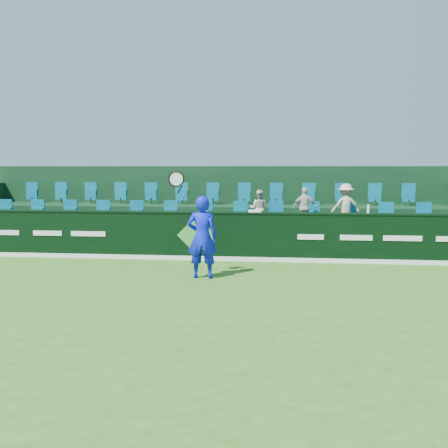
# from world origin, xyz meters

# --- Properties ---
(ground) EXTENTS (60.00, 60.00, 0.00)m
(ground) POSITION_xyz_m (0.00, 0.00, 0.00)
(ground) COLOR #2D6818
(ground) RESTS_ON ground
(sponsor_hoarding) EXTENTS (16.00, 0.25, 1.35)m
(sponsor_hoarding) POSITION_xyz_m (0.00, 4.00, 0.67)
(sponsor_hoarding) COLOR black
(sponsor_hoarding) RESTS_ON ground
(stand_tier_front) EXTENTS (16.00, 2.00, 0.80)m
(stand_tier_front) POSITION_xyz_m (0.00, 5.10, 0.40)
(stand_tier_front) COLOR black
(stand_tier_front) RESTS_ON ground
(stand_tier_back) EXTENTS (16.00, 1.80, 1.30)m
(stand_tier_back) POSITION_xyz_m (0.00, 7.00, 0.65)
(stand_tier_back) COLOR black
(stand_tier_back) RESTS_ON ground
(stand_rear) EXTENTS (16.00, 4.10, 2.60)m
(stand_rear) POSITION_xyz_m (0.00, 7.44, 1.22)
(stand_rear) COLOR black
(stand_rear) RESTS_ON ground
(seat_row_front) EXTENTS (13.50, 0.50, 0.60)m
(seat_row_front) POSITION_xyz_m (0.00, 5.50, 1.10)
(seat_row_front) COLOR #075F82
(seat_row_front) RESTS_ON stand_tier_front
(seat_row_back) EXTENTS (13.50, 0.50, 0.60)m
(seat_row_back) POSITION_xyz_m (0.00, 7.30, 1.60)
(seat_row_back) COLOR #075F82
(seat_row_back) RESTS_ON stand_tier_back
(tennis_player) EXTENTS (1.19, 0.48, 2.57)m
(tennis_player) POSITION_xyz_m (0.47, 1.75, 0.97)
(tennis_player) COLOR #0C19D4
(tennis_player) RESTS_ON ground
(spectator_left) EXTENTS (0.59, 0.49, 1.10)m
(spectator_left) POSITION_xyz_m (1.66, 5.12, 1.35)
(spectator_left) COLOR beige
(spectator_left) RESTS_ON stand_tier_front
(spectator_middle) EXTENTS (0.72, 0.35, 1.18)m
(spectator_middle) POSITION_xyz_m (3.00, 5.12, 1.39)
(spectator_middle) COLOR beige
(spectator_middle) RESTS_ON stand_tier_front
(spectator_right) EXTENTS (0.89, 0.58, 1.29)m
(spectator_right) POSITION_xyz_m (4.17, 5.12, 1.45)
(spectator_right) COLOR beige
(spectator_right) RESTS_ON stand_tier_front
(towel) EXTENTS (0.35, 0.23, 0.05)m
(towel) POSITION_xyz_m (1.59, 4.00, 1.38)
(towel) COLOR white
(towel) RESTS_ON sponsor_hoarding
(drinks_bottle) EXTENTS (0.07, 0.07, 0.23)m
(drinks_bottle) POSITION_xyz_m (4.61, 4.00, 1.46)
(drinks_bottle) COLOR silver
(drinks_bottle) RESTS_ON sponsor_hoarding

